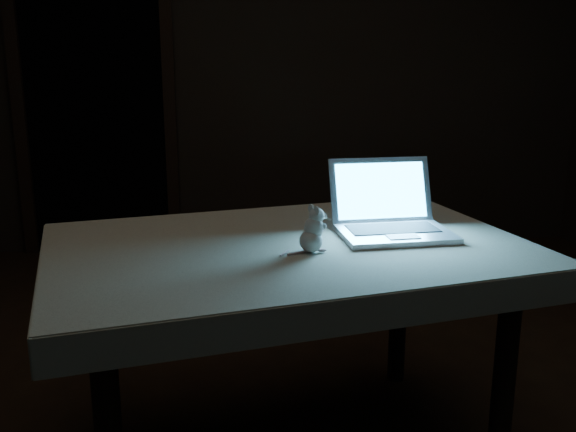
{
  "coord_description": "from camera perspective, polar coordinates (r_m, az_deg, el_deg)",
  "views": [
    {
      "loc": [
        -0.24,
        -1.92,
        1.32
      ],
      "look_at": [
        -0.04,
        0.09,
        0.82
      ],
      "focal_mm": 40.0,
      "sensor_mm": 36.0,
      "label": 1
    }
  ],
  "objects": [
    {
      "name": "doorway",
      "position": [
        4.51,
        -16.79,
        10.2
      ],
      "size": [
        1.06,
        0.36,
        2.13
      ],
      "primitive_type": null,
      "color": "black",
      "rests_on": "back_wall"
    },
    {
      "name": "laptop",
      "position": [
        2.1,
        9.66,
        1.39
      ],
      "size": [
        0.38,
        0.34,
        0.24
      ],
      "primitive_type": null,
      "rotation": [
        0.0,
        0.0,
        0.08
      ],
      "color": "silver",
      "rests_on": "tablecloth"
    },
    {
      "name": "tablecloth",
      "position": [
        2.01,
        2.8,
        -4.01
      ],
      "size": [
        1.5,
        1.02,
        0.1
      ],
      "primitive_type": null,
      "rotation": [
        0.0,
        0.0,
        0.02
      ],
      "color": "#B9B199",
      "rests_on": "table"
    },
    {
      "name": "back_wall",
      "position": [
        4.43,
        -2.51,
        13.75
      ],
      "size": [
        4.5,
        0.04,
        2.6
      ],
      "primitive_type": "cube",
      "color": "black",
      "rests_on": "ground"
    },
    {
      "name": "plush_mouse",
      "position": [
        1.92,
        2.06,
        -1.18
      ],
      "size": [
        0.11,
        0.11,
        0.14
      ],
      "primitive_type": null,
      "rotation": [
        0.0,
        0.0,
        0.03
      ],
      "color": "silver",
      "rests_on": "tablecloth"
    },
    {
      "name": "table",
      "position": [
        2.17,
        0.02,
        -12.03
      ],
      "size": [
        1.54,
        1.17,
        0.74
      ],
      "primitive_type": null,
      "rotation": [
        0.0,
        0.0,
        0.22
      ],
      "color": "black",
      "rests_on": "floor"
    }
  ]
}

